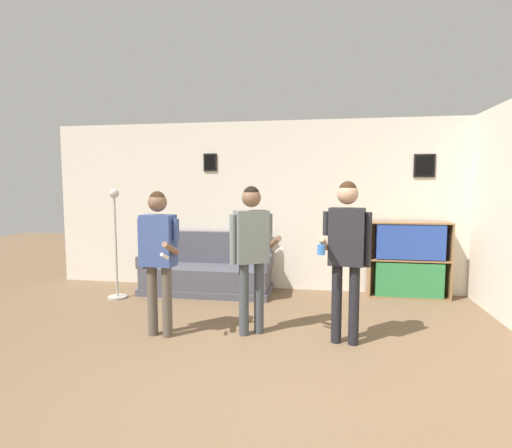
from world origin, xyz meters
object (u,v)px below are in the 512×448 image
(person_watcher_holding_cup, at_px, (346,245))
(floor_lamp, at_px, (116,242))
(person_player_foreground_left, at_px, (158,249))
(bookshelf, at_px, (409,260))
(person_player_foreground_center, at_px, (251,244))
(couch, at_px, (208,273))

(person_watcher_holding_cup, bearing_deg, floor_lamp, 159.57)
(person_player_foreground_left, bearing_deg, floor_lamp, 132.96)
(floor_lamp, bearing_deg, person_player_foreground_left, -47.04)
(bookshelf, height_order, floor_lamp, floor_lamp)
(person_player_foreground_left, xyz_separation_m, person_player_foreground_center, (1.00, 0.22, 0.04))
(bookshelf, xyz_separation_m, person_watcher_holding_cup, (-1.04, -1.98, 0.50))
(couch, height_order, person_player_foreground_left, person_player_foreground_left)
(floor_lamp, relative_size, person_player_foreground_center, 0.98)
(person_player_foreground_left, bearing_deg, bookshelf, 34.36)
(person_player_foreground_center, distance_m, person_watcher_holding_cup, 1.03)
(person_player_foreground_center, bearing_deg, person_player_foreground_left, -167.53)
(couch, distance_m, person_player_foreground_left, 2.02)
(floor_lamp, relative_size, person_watcher_holding_cup, 0.95)
(couch, bearing_deg, person_watcher_holding_cup, -41.40)
(couch, xyz_separation_m, person_player_foreground_left, (0.00, -1.90, 0.69))
(person_watcher_holding_cup, bearing_deg, couch, 138.60)
(person_player_foreground_left, relative_size, person_player_foreground_center, 0.97)
(bookshelf, distance_m, person_watcher_holding_cup, 2.29)
(person_player_foreground_left, bearing_deg, person_watcher_holding_cup, 3.21)
(bookshelf, height_order, person_player_foreground_center, person_player_foreground_center)
(person_player_foreground_center, bearing_deg, couch, 120.84)
(bookshelf, distance_m, floor_lamp, 4.37)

